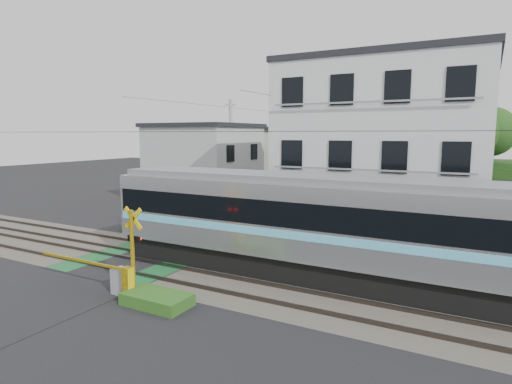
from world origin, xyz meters
The scene contains 11 objects.
ground centered at (0.00, 0.00, 0.00)m, with size 120.00×120.00×0.00m, color black.
track_bed centered at (0.00, 0.00, 0.04)m, with size 120.00×120.00×0.14m.
crossing_signal_near centered at (2.59, -3.65, 0.71)m, with size 4.74×0.65×3.09m.
crossing_signal_far centered at (-2.59, 3.65, 0.71)m, with size 4.74×0.65×3.09m.
apartment_block centered at (8.50, 9.49, 4.66)m, with size 10.20×8.36×9.30m.
houses_row centered at (0.25, 25.92, 3.24)m, with size 22.07×31.35×6.80m.
tree_hill centered at (-0.51, 48.74, 5.39)m, with size 40.00×12.16×11.42m.
catenary centered at (6.00, 0.03, 3.70)m, with size 60.00×5.04×7.00m.
utility_poles centered at (-1.05, 23.01, 4.08)m, with size 7.90×42.00×8.00m.
pedestrian centered at (1.01, 27.26, 0.77)m, with size 0.56×0.37×1.54m, color black.
weed_patches centered at (1.76, -0.09, 0.18)m, with size 10.25×8.80×0.40m.
Camera 1 is at (13.33, -13.87, 5.51)m, focal length 30.00 mm.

